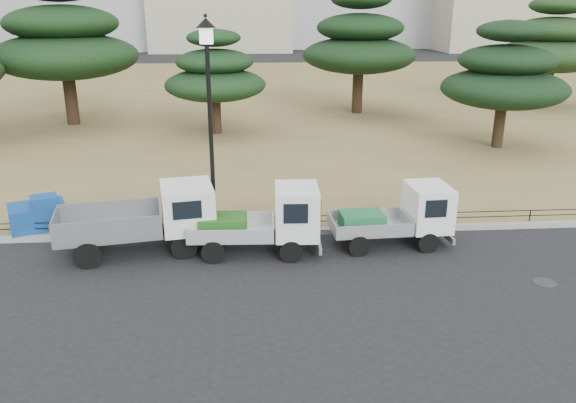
{
  "coord_description": "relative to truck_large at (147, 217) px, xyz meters",
  "views": [
    {
      "loc": [
        -1.14,
        -13.81,
        6.81
      ],
      "look_at": [
        0.0,
        2.0,
        1.3
      ],
      "focal_mm": 35.0,
      "sensor_mm": 36.0,
      "label": 1
    }
  ],
  "objects": [
    {
      "name": "lawn",
      "position": [
        4.13,
        28.98,
        -1.0
      ],
      "size": [
        120.0,
        56.0,
        0.15
      ],
      "primitive_type": "cube",
      "color": "olive",
      "rests_on": "ground"
    },
    {
      "name": "pine_west_near",
      "position": [
        -7.44,
        18.75,
        3.87
      ],
      "size": [
        8.31,
        8.31,
        8.31
      ],
      "color": "black",
      "rests_on": "lawn"
    },
    {
      "name": "truck_kei_rear",
      "position": [
        7.42,
        -0.07,
        -0.16
      ],
      "size": [
        3.57,
        1.69,
        1.83
      ],
      "rotation": [
        0.0,
        0.0,
        0.05
      ],
      "color": "black",
      "rests_on": "ground"
    },
    {
      "name": "street_lamp",
      "position": [
        1.86,
        1.28,
        3.39
      ],
      "size": [
        0.57,
        0.57,
        6.37
      ],
      "color": "black",
      "rests_on": "lawn"
    },
    {
      "name": "pine_east_far",
      "position": [
        23.93,
        22.82,
        3.34
      ],
      "size": [
        7.35,
        7.35,
        7.38
      ],
      "color": "black",
      "rests_on": "lawn"
    },
    {
      "name": "pine_center_left",
      "position": [
        1.28,
        15.55,
        2.3
      ],
      "size": [
        5.48,
        5.48,
        5.57
      ],
      "color": "black",
      "rests_on": "lawn"
    },
    {
      "name": "curb",
      "position": [
        4.13,
        0.98,
        -0.99
      ],
      "size": [
        120.0,
        0.25,
        0.16
      ],
      "primitive_type": "cube",
      "color": "gray",
      "rests_on": "ground"
    },
    {
      "name": "manhole",
      "position": [
        10.63,
        -2.82,
        -1.07
      ],
      "size": [
        0.6,
        0.6,
        0.01
      ],
      "primitive_type": "cylinder",
      "color": "#2D2D30",
      "rests_on": "ground"
    },
    {
      "name": "pipe_fence",
      "position": [
        4.13,
        1.13,
        -0.63
      ],
      "size": [
        38.0,
        0.04,
        0.4
      ],
      "color": "black",
      "rests_on": "lawn"
    },
    {
      "name": "ground",
      "position": [
        4.13,
        -1.62,
        -1.07
      ],
      "size": [
        220.0,
        220.0,
        0.0
      ],
      "primitive_type": "plane",
      "color": "black"
    },
    {
      "name": "tarp_pile",
      "position": [
        -3.7,
        1.73,
        -0.48
      ],
      "size": [
        2.01,
        1.78,
        1.11
      ],
      "rotation": [
        0.0,
        0.0,
        0.42
      ],
      "color": "#134696",
      "rests_on": "lawn"
    },
    {
      "name": "truck_large",
      "position": [
        0.0,
        0.0,
        0.0
      ],
      "size": [
        4.65,
        2.47,
        1.93
      ],
      "rotation": [
        0.0,
        0.0,
        0.18
      ],
      "color": "black",
      "rests_on": "ground"
    },
    {
      "name": "pine_east_near",
      "position": [
        15.42,
        11.26,
        2.6
      ],
      "size": [
        6.04,
        6.04,
        6.1
      ],
      "color": "black",
      "rests_on": "lawn"
    },
    {
      "name": "truck_kei_front",
      "position": [
        3.41,
        -0.32,
        -0.09
      ],
      "size": [
        3.77,
        1.76,
        1.97
      ],
      "rotation": [
        0.0,
        0.0,
        -0.04
      ],
      "color": "black",
      "rests_on": "ground"
    },
    {
      "name": "pine_center_right",
      "position": [
        10.23,
        21.36,
        3.56
      ],
      "size": [
        7.29,
        7.29,
        7.73
      ],
      "color": "black",
      "rests_on": "lawn"
    }
  ]
}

